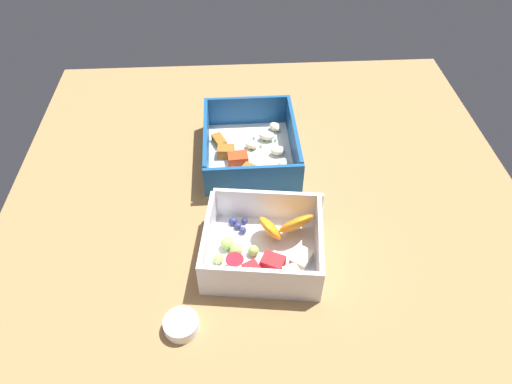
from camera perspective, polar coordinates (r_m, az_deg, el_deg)
name	(u,v)px	position (r cm, az deg, el deg)	size (l,w,h in cm)	color
table_surface	(265,200)	(72.87, 1.13, -0.97)	(80.00, 80.00, 2.00)	#9E7547
pasta_container	(251,149)	(77.41, -0.65, 5.26)	(18.57, 15.20, 6.03)	white
fruit_bowl	(266,245)	(63.01, 1.19, -6.58)	(15.63, 17.07, 5.82)	white
paper_cup_liner	(181,325)	(58.51, -9.18, -15.83)	(4.25, 4.25, 1.65)	white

